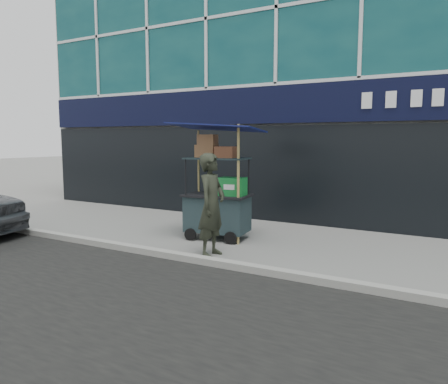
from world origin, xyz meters
The scene contains 5 objects.
ground centered at (0.00, 0.00, 0.00)m, with size 80.00×80.00×0.00m, color slate.
curb centered at (0.00, -0.20, 0.06)m, with size 80.00×0.18×0.12m, color gray.
building centered at (0.00, 6.95, 6.02)m, with size 16.00×6.20×12.00m.
vendor_cart centered at (-0.21, 1.53, 0.84)m, with size 1.94×1.50×2.40m.
vendor_man centered at (0.39, 0.32, 0.91)m, with size 0.66×0.44×1.82m, color #262A1F.
Camera 1 is at (4.43, -6.10, 2.06)m, focal length 35.00 mm.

